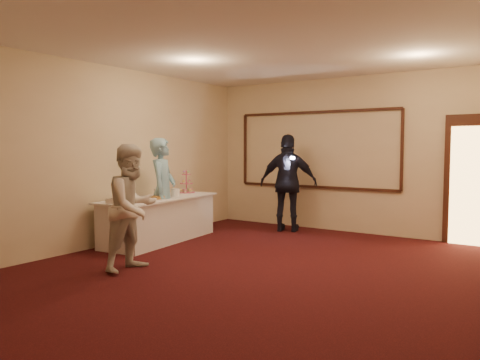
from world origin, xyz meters
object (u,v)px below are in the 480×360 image
plate_stack_a (159,193)px  man (163,191)px  pavlova_tray (126,197)px  guest (288,183)px  buffet_table (159,219)px  cupcake_stand (186,184)px  woman (133,207)px  tart (157,198)px  plate_stack_b (175,192)px

plate_stack_a → man: (0.24, -0.14, 0.06)m
pavlova_tray → guest: (1.29, 3.00, 0.09)m
plate_stack_a → buffet_table: bearing=-41.3°
cupcake_stand → woman: 2.83m
plate_stack_a → tart: bearing=-49.6°
plate_stack_a → pavlova_tray: bearing=-77.6°
buffet_table → plate_stack_a: bearing=138.7°
guest → woman: bearing=66.0°
woman → plate_stack_b: bearing=24.9°
plate_stack_b → tart: 0.58m
man → woman: 1.78m
pavlova_tray → man: (0.03, 0.80, 0.04)m
pavlova_tray → plate_stack_a: 0.96m
cupcake_stand → guest: bearing=37.1°
woman → buffet_table: bearing=31.9°
tart → woman: 1.60m
plate_stack_b → guest: size_ratio=0.09×
tart → man: (-0.04, 0.19, 0.10)m
pavlova_tray → plate_stack_a: pavlova_tray is taller
cupcake_stand → man: man is taller
buffet_table → tart: (0.22, -0.28, 0.41)m
plate_stack_b → man: man is taller
man → plate_stack_b: bearing=-16.1°
cupcake_stand → man: (0.33, -1.01, -0.04)m
plate_stack_b → tart: (0.10, -0.57, -0.04)m
guest → man: bearing=41.8°
pavlova_tray → cupcake_stand: 1.83m
pavlova_tray → guest: 3.27m
woman → pavlova_tray: bearing=50.0°
plate_stack_b → woman: 2.14m
woman → guest: (0.35, 3.74, 0.11)m
tart → woman: size_ratio=0.18×
cupcake_stand → plate_stack_a: 0.87m
plate_stack_b → pavlova_tray: bearing=-88.8°
buffet_table → plate_stack_a: 0.46m
plate_stack_b → tart: plate_stack_b is taller
pavlova_tray → cupcake_stand: cupcake_stand is taller
pavlova_tray → plate_stack_b: bearing=91.2°
guest → cupcake_stand: bearing=18.4°
cupcake_stand → plate_stack_a: cupcake_stand is taller
buffet_table → pavlova_tray: bearing=-80.9°
plate_stack_a → plate_stack_b: bearing=52.5°
plate_stack_a → guest: 2.55m
buffet_table → woman: 2.00m
plate_stack_a → woman: woman is taller
cupcake_stand → woman: bearing=-64.1°
pavlova_tray → guest: size_ratio=0.31×
plate_stack_b → tart: bearing=-80.0°
plate_stack_b → guest: bearing=54.3°
woman → guest: bearing=-7.1°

